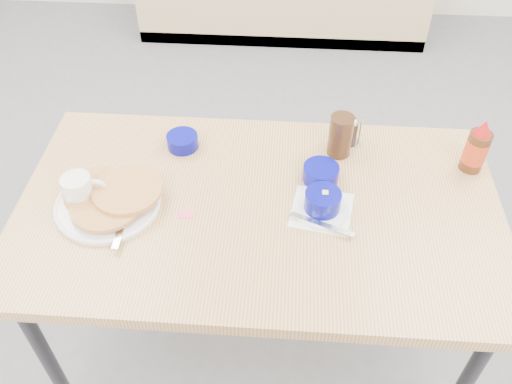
# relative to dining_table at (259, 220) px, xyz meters

# --- Properties ---
(dining_table) EXTENTS (1.40, 0.80, 0.76)m
(dining_table) POSITION_rel_dining_table_xyz_m (0.00, 0.00, 0.00)
(dining_table) COLOR tan
(dining_table) RESTS_ON ground
(pancake_plate) EXTENTS (0.31, 0.32, 0.05)m
(pancake_plate) POSITION_rel_dining_table_xyz_m (-0.43, -0.03, 0.08)
(pancake_plate) COLOR white
(pancake_plate) RESTS_ON dining_table
(coffee_mug) EXTENTS (0.12, 0.08, 0.09)m
(coffee_mug) POSITION_rel_dining_table_xyz_m (-0.51, -0.02, 0.11)
(coffee_mug) COLOR white
(coffee_mug) RESTS_ON dining_table
(grits_setting) EXTENTS (0.19, 0.20, 0.07)m
(grits_setting) POSITION_rel_dining_table_xyz_m (0.18, -0.01, 0.09)
(grits_setting) COLOR white
(grits_setting) RESTS_ON dining_table
(creamer_bowl) EXTENTS (0.10, 0.10, 0.04)m
(creamer_bowl) POSITION_rel_dining_table_xyz_m (-0.26, 0.25, 0.08)
(creamer_bowl) COLOR #05077B
(creamer_bowl) RESTS_ON dining_table
(butter_bowl) EXTENTS (0.11, 0.11, 0.05)m
(butter_bowl) POSITION_rel_dining_table_xyz_m (0.18, 0.12, 0.09)
(butter_bowl) COLOR #05077B
(butter_bowl) RESTS_ON dining_table
(amber_tumbler) EXTENTS (0.09, 0.09, 0.14)m
(amber_tumbler) POSITION_rel_dining_table_xyz_m (0.24, 0.25, 0.13)
(amber_tumbler) COLOR #361F11
(amber_tumbler) RESTS_ON dining_table
(condiment_caddy) EXTENTS (0.11, 0.09, 0.11)m
(condiment_caddy) POSITION_rel_dining_table_xyz_m (0.26, 0.29, 0.10)
(condiment_caddy) COLOR silver
(condiment_caddy) RESTS_ON dining_table
(syrup_bottle) EXTENTS (0.07, 0.07, 0.18)m
(syrup_bottle) POSITION_rel_dining_table_xyz_m (0.64, 0.21, 0.14)
(syrup_bottle) COLOR #47230F
(syrup_bottle) RESTS_ON dining_table
(sugar_wrapper) EXTENTS (0.05, 0.03, 0.00)m
(sugar_wrapper) POSITION_rel_dining_table_xyz_m (-0.20, -0.05, 0.06)
(sugar_wrapper) COLOR #FD5472
(sugar_wrapper) RESTS_ON dining_table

